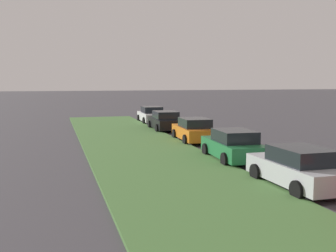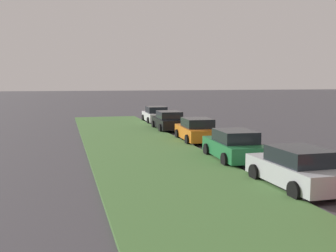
{
  "view_description": "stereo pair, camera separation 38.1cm",
  "coord_description": "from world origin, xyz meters",
  "px_view_note": "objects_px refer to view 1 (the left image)",
  "views": [
    {
      "loc": [
        -1.81,
        11.47,
        3.78
      ],
      "look_at": [
        15.52,
        6.67,
        1.79
      ],
      "focal_mm": 44.23,
      "sensor_mm": 36.0,
      "label": 1
    },
    {
      "loc": [
        -1.91,
        11.1,
        3.78
      ],
      "look_at": [
        15.52,
        6.67,
        1.79
      ],
      "focal_mm": 44.23,
      "sensor_mm": 36.0,
      "label": 2
    }
  ],
  "objects_px": {
    "parked_car_white": "(151,115)",
    "parked_car_green": "(233,146)",
    "parked_car_orange": "(194,130)",
    "parked_car_black": "(165,121)",
    "parked_car_silver": "(299,168)"
  },
  "relations": [
    {
      "from": "parked_car_silver",
      "to": "parked_car_green",
      "type": "relative_size",
      "value": 0.99
    },
    {
      "from": "parked_car_white",
      "to": "parked_car_green",
      "type": "bearing_deg",
      "value": -179.4
    },
    {
      "from": "parked_car_orange",
      "to": "parked_car_white",
      "type": "height_order",
      "value": "same"
    },
    {
      "from": "parked_car_silver",
      "to": "parked_car_orange",
      "type": "xyz_separation_m",
      "value": [
        11.46,
        -0.08,
        0.0
      ]
    },
    {
      "from": "parked_car_silver",
      "to": "parked_car_green",
      "type": "distance_m",
      "value": 5.25
    },
    {
      "from": "parked_car_orange",
      "to": "parked_car_black",
      "type": "xyz_separation_m",
      "value": [
        6.06,
        0.23,
        0.0
      ]
    },
    {
      "from": "parked_car_black",
      "to": "parked_car_white",
      "type": "bearing_deg",
      "value": -1.45
    },
    {
      "from": "parked_car_green",
      "to": "parked_car_white",
      "type": "height_order",
      "value": "same"
    },
    {
      "from": "parked_car_black",
      "to": "parked_car_green",
      "type": "bearing_deg",
      "value": -178.5
    },
    {
      "from": "parked_car_green",
      "to": "parked_car_black",
      "type": "height_order",
      "value": "same"
    },
    {
      "from": "parked_car_silver",
      "to": "parked_car_orange",
      "type": "bearing_deg",
      "value": -1.56
    },
    {
      "from": "parked_car_silver",
      "to": "parked_car_white",
      "type": "xyz_separation_m",
      "value": [
        23.26,
        -0.14,
        0.0
      ]
    },
    {
      "from": "parked_car_silver",
      "to": "parked_car_white",
      "type": "bearing_deg",
      "value": -1.48
    },
    {
      "from": "parked_car_black",
      "to": "parked_car_white",
      "type": "xyz_separation_m",
      "value": [
        5.75,
        -0.28,
        0.0
      ]
    },
    {
      "from": "parked_car_orange",
      "to": "parked_car_white",
      "type": "relative_size",
      "value": 1.01
    }
  ]
}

